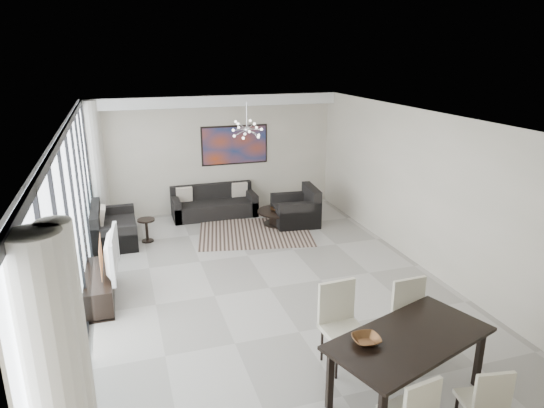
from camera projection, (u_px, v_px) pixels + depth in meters
name	position (u px, v px, depth m)	size (l,w,h in m)	color
room_shell	(296.00, 205.00, 8.04)	(6.00, 9.00, 2.90)	#A8A39B
window_wall	(83.00, 225.00, 7.07)	(0.37, 8.95, 2.90)	silver
soffit	(215.00, 101.00, 11.41)	(5.98, 0.40, 0.26)	white
painting	(235.00, 145.00, 12.05)	(1.68, 0.04, 0.98)	#A93B17
chandelier	(247.00, 129.00, 9.99)	(0.66, 0.66, 0.71)	silver
rug	(255.00, 233.00, 10.84)	(2.47, 1.90, 0.01)	black
coffee_table	(278.00, 216.00, 11.34)	(0.97, 0.97, 0.34)	black
bowl_coffee	(275.00, 209.00, 11.28)	(0.21, 0.21, 0.07)	brown
sofa_main	(214.00, 206.00, 11.92)	(2.03, 0.83, 0.74)	black
loveseat	(112.00, 230.00, 10.30)	(0.89, 1.58, 0.79)	black
armchair	(297.00, 211.00, 11.37)	(1.08, 1.13, 0.87)	black
side_table	(147.00, 227.00, 10.27)	(0.37, 0.37, 0.50)	black
tv_console	(100.00, 287.00, 7.88)	(0.42, 1.49, 0.47)	black
television	(106.00, 254.00, 7.75)	(1.18, 0.15, 0.68)	gray
dining_table	(410.00, 343.00, 5.52)	(2.15, 1.54, 0.81)	black
dining_chair_se	(486.00, 399.00, 4.95)	(0.47, 0.47, 0.89)	beige
dining_chair_nw	(340.00, 318.00, 6.20)	(0.54, 0.54, 1.11)	beige
dining_chair_ne	(412.00, 313.00, 6.37)	(0.50, 0.50, 1.06)	beige
bowl_dining	(366.00, 340.00, 5.37)	(0.31, 0.31, 0.08)	brown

